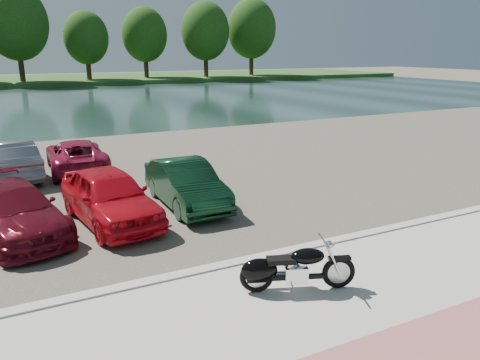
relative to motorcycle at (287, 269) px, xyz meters
name	(u,v)px	position (x,y,z in m)	size (l,w,h in m)	color
ground	(353,289)	(1.32, -0.43, -0.56)	(200.00, 200.00, 0.00)	#595447
promenade	(388,311)	(1.32, -1.43, -0.51)	(60.00, 6.00, 0.10)	#B5B2AA
pink_path	(457,353)	(1.32, -2.93, -0.46)	(60.00, 2.00, 0.01)	#A35C5D
kerb	(298,250)	(1.32, 1.57, -0.49)	(60.00, 0.30, 0.14)	#B5B2AA
parking_lot	(175,170)	(1.32, 10.57, -0.54)	(60.00, 18.00, 0.04)	#47423A
river	(73,102)	(1.32, 39.57, -0.56)	(120.00, 40.00, 0.00)	#1A2F2C
far_bank	(42,80)	(1.32, 71.57, -0.26)	(120.00, 24.00, 0.60)	#26481A
far_trees	(74,30)	(5.68, 65.36, 6.93)	(70.25, 10.68, 12.52)	#332412
motorcycle	(287,269)	(0.00, 0.00, 0.00)	(2.23, 1.10, 1.05)	black
car_3	(13,211)	(-4.69, 5.78, 0.15)	(1.88, 4.62, 1.34)	#5E0D1A
car_4	(110,196)	(-2.26, 5.64, 0.24)	(1.79, 4.46, 1.52)	red
car_5	(186,184)	(0.16, 6.06, 0.18)	(1.47, 4.23, 1.39)	black
car_9	(11,160)	(-4.58, 11.97, 0.20)	(1.52, 4.37, 1.44)	slate
car_10	(76,155)	(-2.22, 12.15, 0.11)	(2.09, 4.54, 1.26)	maroon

